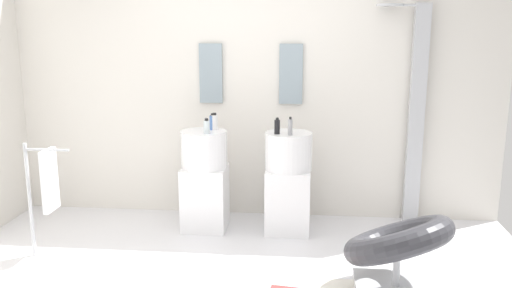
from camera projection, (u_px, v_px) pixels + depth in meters
rear_partition at (251, 84)px, 5.19m from camera, size 4.80×0.10×2.60m
pedestal_sink_left at (205, 179)px, 4.93m from camera, size 0.42×0.42×1.02m
pedestal_sink_right at (288, 181)px, 4.86m from camera, size 0.42×0.42×1.02m
vanity_mirror_left at (211, 73)px, 5.13m from camera, size 0.22×0.03×0.56m
vanity_mirror_right at (291, 74)px, 5.06m from camera, size 0.22×0.03×0.56m
shower_column at (415, 111)px, 4.97m from camera, size 0.49×0.24×2.05m
lounge_chair at (398, 247)px, 3.73m from camera, size 1.10×1.10×0.65m
towel_rack at (46, 183)px, 4.27m from camera, size 0.37×0.22×0.95m
soap_bottle_clear at (207, 127)px, 4.71m from camera, size 0.05×0.05×0.14m
soap_bottle_grey at (290, 127)px, 4.64m from camera, size 0.04×0.04×0.16m
soap_bottle_white at (215, 122)px, 4.88m from camera, size 0.06×0.06×0.16m
soap_bottle_black at (277, 127)px, 4.69m from camera, size 0.05×0.05×0.14m
soap_bottle_blue at (213, 122)px, 4.89m from camera, size 0.06×0.06×0.15m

